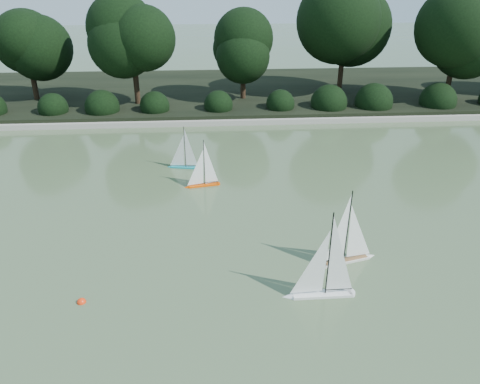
{
  "coord_description": "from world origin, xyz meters",
  "views": [
    {
      "loc": [
        -0.36,
        -6.61,
        4.97
      ],
      "look_at": [
        0.24,
        2.16,
        0.7
      ],
      "focal_mm": 35.0,
      "sensor_mm": 36.0,
      "label": 1
    }
  ],
  "objects_px": {
    "sailboat_white_a": "(318,283)",
    "race_buoy": "(82,302)",
    "sailboat_white_b": "(351,249)",
    "sailboat_teal": "(182,161)",
    "sailboat_orange": "(201,179)"
  },
  "relations": [
    {
      "from": "sailboat_white_a",
      "to": "race_buoy",
      "type": "relative_size",
      "value": 11.38
    },
    {
      "from": "sailboat_white_a",
      "to": "sailboat_white_b",
      "type": "relative_size",
      "value": 1.07
    },
    {
      "from": "sailboat_white_a",
      "to": "sailboat_teal",
      "type": "bearing_deg",
      "value": 113.55
    },
    {
      "from": "sailboat_white_b",
      "to": "sailboat_white_a",
      "type": "bearing_deg",
      "value": -130.58
    },
    {
      "from": "sailboat_teal",
      "to": "sailboat_orange",
      "type": "bearing_deg",
      "value": -67.05
    },
    {
      "from": "sailboat_orange",
      "to": "race_buoy",
      "type": "xyz_separation_m",
      "value": [
        -1.93,
        -4.36,
        -0.2
      ]
    },
    {
      "from": "sailboat_white_a",
      "to": "sailboat_teal",
      "type": "relative_size",
      "value": 1.35
    },
    {
      "from": "sailboat_white_a",
      "to": "sailboat_orange",
      "type": "xyz_separation_m",
      "value": [
        -1.96,
        4.46,
        -0.07
      ]
    },
    {
      "from": "sailboat_teal",
      "to": "sailboat_white_b",
      "type": "bearing_deg",
      "value": -54.82
    },
    {
      "from": "sailboat_teal",
      "to": "race_buoy",
      "type": "bearing_deg",
      "value": -104.17
    },
    {
      "from": "sailboat_white_a",
      "to": "sailboat_white_b",
      "type": "xyz_separation_m",
      "value": [
        0.84,
        0.98,
        -0.02
      ]
    },
    {
      "from": "sailboat_white_b",
      "to": "sailboat_orange",
      "type": "relative_size",
      "value": 1.25
    },
    {
      "from": "race_buoy",
      "to": "sailboat_white_a",
      "type": "bearing_deg",
      "value": -1.38
    },
    {
      "from": "sailboat_white_b",
      "to": "sailboat_orange",
      "type": "distance_m",
      "value": 4.46
    },
    {
      "from": "sailboat_orange",
      "to": "race_buoy",
      "type": "relative_size",
      "value": 8.55
    }
  ]
}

